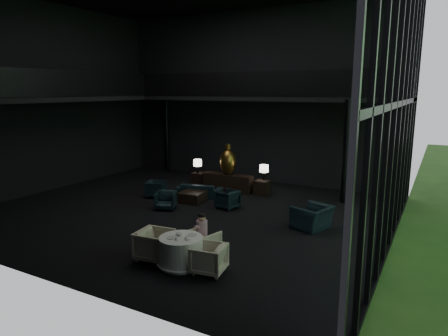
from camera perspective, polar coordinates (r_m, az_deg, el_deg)
The scene contains 34 objects.
floor at distance 14.68m, azimuth -5.70°, elevation -6.18°, with size 14.00×12.00×0.02m, color black.
wall_back at distance 19.27m, azimuth 4.36°, elevation 10.02°, with size 14.00×0.04×8.00m, color black.
wall_front at distance 9.73m, azimuth -26.78°, elevation 7.90°, with size 14.00×0.04×8.00m, color black.
wall_left at distance 18.92m, azimuth -23.94°, elevation 9.10°, with size 0.04×12.00×8.00m, color black.
curtain_wall at distance 11.58m, azimuth 23.90°, elevation 8.45°, with size 0.20×12.00×8.00m, color black, non-canonical shape.
mezzanine_left at distance 18.14m, azimuth -22.00°, elevation 9.20°, with size 2.00×12.00×0.25m, color black.
mezzanine_back at distance 17.95m, azimuth 5.97°, elevation 9.92°, with size 12.00×2.00×0.25m, color black.
railing_left at distance 17.37m, azimuth -20.00°, elevation 11.27°, with size 0.06×12.00×1.00m, color black.
railing_back at distance 17.03m, azimuth 4.67°, elevation 11.90°, with size 12.00×0.06×1.00m, color black.
column_nw at distance 21.71m, azimuth -8.19°, elevation 4.76°, with size 0.24×0.24×4.00m, color black.
column_ne at distance 16.02m, azimuth 17.01°, elevation 2.18°, with size 0.24×0.24×4.00m, color black.
console at distance 17.50m, azimuth 0.53°, elevation -2.06°, with size 2.29×0.52×0.73m, color black.
bronze_urn at distance 17.33m, azimuth 0.57°, elevation 0.95°, with size 0.71×0.71×1.33m.
side_table_left at distance 18.48m, azimuth -3.53°, elevation -1.57°, with size 0.55×0.55×0.61m, color black.
table_lamp_left at distance 18.22m, azimuth -3.79°, elevation 0.67°, with size 0.38×0.38×0.63m.
side_table_right at distance 16.90m, azimuth 5.44°, elevation -2.80°, with size 0.55×0.55×0.61m, color black.
table_lamp_right at distance 16.90m, azimuth 5.73°, elevation -0.16°, with size 0.38×0.38×0.64m.
sofa at distance 16.59m, azimuth -3.55°, elevation -2.94°, with size 1.69×0.49×0.66m, color black.
lounge_armchair_west at distance 16.68m, azimuth -9.69°, elevation -2.91°, with size 0.69×0.65×0.71m, color black.
lounge_armchair_east at distance 14.91m, azimuth 0.47°, elevation -4.40°, with size 0.71×0.66×0.73m, color black.
lounge_armchair_south at distance 14.95m, azimuth -8.33°, elevation -4.55°, with size 0.67×0.63×0.69m, color black.
window_armchair at distance 13.02m, azimuth 12.51°, elevation -6.23°, with size 1.21×0.78×1.05m, color #16262B.
coffee_table at distance 15.82m, azimuth -4.54°, elevation -4.13°, with size 0.90×0.90×0.40m, color black.
dining_table at distance 10.26m, azimuth -6.16°, elevation -12.01°, with size 1.24×1.24×0.75m.
dining_chair_north at distance 10.80m, azimuth -3.05°, elevation -10.47°, with size 0.73×0.69×0.76m, color beige.
dining_chair_east at distance 9.84m, azimuth -2.18°, elevation -12.62°, with size 0.75×0.71×0.78m, color #C4BF87.
dining_chair_west at distance 10.64m, azimuth -9.91°, elevation -10.33°, with size 0.95×0.89×0.97m, color beige.
child at distance 10.92m, azimuth -3.18°, elevation -8.04°, with size 0.30×0.30×0.64m.
plate_a at distance 10.07m, azimuth -7.57°, elevation -9.87°, with size 0.23×0.23×0.01m, color white.
plate_b at distance 10.20m, azimuth -4.53°, elevation -9.52°, with size 0.24×0.24×0.02m, color white.
saucer at distance 9.92m, azimuth -5.21°, elevation -10.15°, with size 0.15×0.15×0.01m, color white.
coffee_cup at distance 9.92m, azimuth -5.40°, elevation -9.92°, with size 0.09×0.09×0.07m, color white.
cereal_bowl at distance 10.22m, azimuth -6.44°, elevation -9.31°, with size 0.17×0.17×0.08m, color white.
cream_pot at distance 9.90m, azimuth -6.87°, elevation -10.07°, with size 0.06×0.06×0.07m, color #99999E.
Camera 1 is at (8.00, -11.53, 4.34)m, focal length 32.00 mm.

